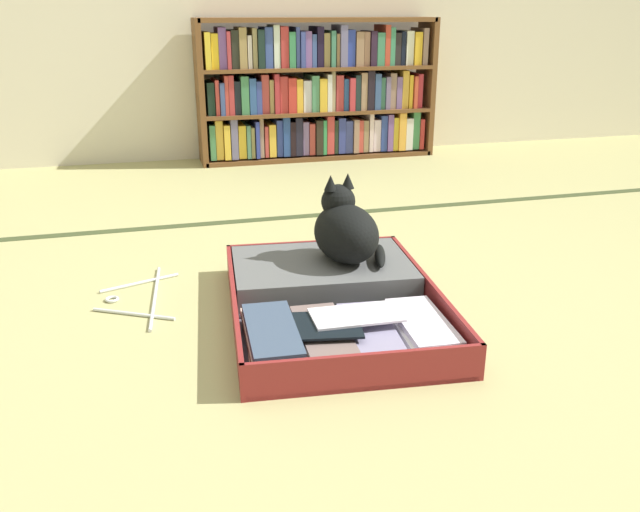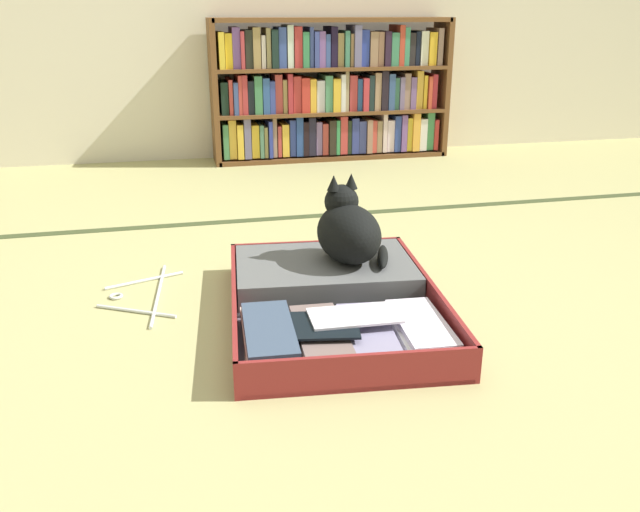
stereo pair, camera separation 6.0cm
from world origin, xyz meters
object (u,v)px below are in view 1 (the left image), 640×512
at_px(bookshelf, 317,92).
at_px(clothes_hanger, 141,297).
at_px(open_suitcase, 329,298).
at_px(black_cat, 345,230).

xyz_separation_m(bookshelf, clothes_hanger, (-1.02, -1.82, -0.37)).
height_order(open_suitcase, clothes_hanger, open_suitcase).
height_order(black_cat, clothes_hanger, black_cat).
distance_m(open_suitcase, clothes_hanger, 0.57).
bearing_deg(clothes_hanger, black_cat, -7.20).
xyz_separation_m(open_suitcase, black_cat, (0.09, 0.15, 0.15)).
height_order(bookshelf, clothes_hanger, bookshelf).
relative_size(open_suitcase, clothes_hanger, 1.82).
xyz_separation_m(black_cat, clothes_hanger, (-0.61, 0.08, -0.18)).
height_order(open_suitcase, black_cat, black_cat).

